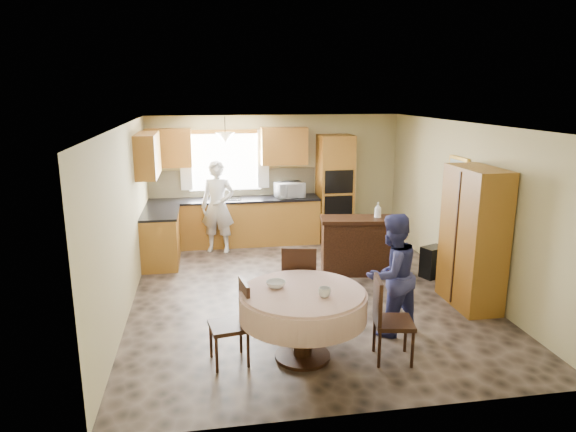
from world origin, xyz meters
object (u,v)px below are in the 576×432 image
(dining_table, at_px, (303,306))
(chair_back, at_px, (299,281))
(oven_tower, at_px, (335,189))
(person_sink, at_px, (218,207))
(sideboard, at_px, (358,247))
(person_dining, at_px, (392,275))
(cupboard, at_px, (473,238))
(chair_left, at_px, (235,318))
(chair_right, at_px, (387,315))

(dining_table, height_order, chair_back, chair_back)
(oven_tower, relative_size, person_sink, 1.23)
(oven_tower, xyz_separation_m, sideboard, (-0.10, -1.97, -0.62))
(sideboard, xyz_separation_m, person_dining, (-0.25, -2.16, 0.32))
(cupboard, distance_m, dining_table, 2.85)
(chair_left, height_order, person_sink, person_sink)
(cupboard, relative_size, chair_right, 2.02)
(sideboard, relative_size, chair_left, 1.33)
(chair_back, distance_m, chair_right, 1.34)
(chair_left, xyz_separation_m, chair_back, (0.88, 0.84, 0.07))
(oven_tower, relative_size, person_dining, 1.38)
(sideboard, distance_m, dining_table, 2.98)
(cupboard, relative_size, dining_table, 1.38)
(chair_left, distance_m, chair_right, 1.68)
(oven_tower, distance_m, person_sink, 2.37)
(chair_right, bearing_deg, sideboard, -0.63)
(person_dining, bearing_deg, person_sink, -84.98)
(dining_table, distance_m, chair_back, 0.90)
(chair_left, bearing_deg, chair_back, 124.97)
(oven_tower, bearing_deg, dining_table, -108.64)
(person_sink, bearing_deg, dining_table, -64.01)
(sideboard, relative_size, person_dining, 0.81)
(chair_left, xyz_separation_m, person_dining, (1.94, 0.39, 0.25))
(sideboard, height_order, person_sink, person_sink)
(oven_tower, height_order, person_dining, oven_tower)
(chair_right, bearing_deg, dining_table, 88.28)
(person_sink, xyz_separation_m, person_dining, (1.98, -3.74, -0.09))
(chair_left, bearing_deg, chair_right, 72.84)
(dining_table, height_order, chair_right, chair_right)
(dining_table, bearing_deg, chair_right, -11.81)
(chair_back, xyz_separation_m, person_dining, (1.07, -0.45, 0.18))
(person_sink, distance_m, person_dining, 4.24)
(oven_tower, height_order, person_sink, oven_tower)
(cupboard, height_order, chair_left, cupboard)
(oven_tower, bearing_deg, chair_right, -97.52)
(dining_table, bearing_deg, person_dining, 20.19)
(cupboard, relative_size, person_sink, 1.14)
(chair_left, bearing_deg, cupboard, 98.35)
(person_sink, relative_size, person_dining, 1.12)
(chair_back, bearing_deg, dining_table, 94.73)
(dining_table, distance_m, chair_right, 0.94)
(chair_left, relative_size, person_dining, 0.61)
(oven_tower, bearing_deg, cupboard, -72.89)
(oven_tower, xyz_separation_m, chair_back, (-1.42, -3.68, -0.48))
(person_sink, bearing_deg, oven_tower, 24.76)
(chair_right, relative_size, person_sink, 0.56)
(chair_left, bearing_deg, sideboard, 130.38)
(sideboard, bearing_deg, chair_left, -122.07)
(oven_tower, xyz_separation_m, person_dining, (-0.35, -4.13, -0.29))
(sideboard, height_order, person_dining, person_dining)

